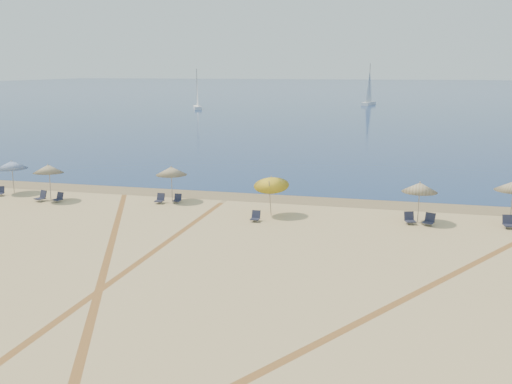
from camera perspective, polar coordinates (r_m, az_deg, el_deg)
ocean at (r=237.80m, az=11.56°, el=10.45°), size 500.00×500.00×0.00m
wet_sand at (r=38.34m, az=1.37°, el=-0.59°), size 500.00×500.00×0.00m
umbrella_0 at (r=43.16m, az=-24.15°, el=2.60°), size 2.20×2.20×2.42m
umbrella_1 at (r=39.68m, az=-20.86°, el=2.27°), size 2.02×2.05×2.55m
umbrella_2 at (r=37.36m, az=-8.83°, el=2.19°), size 2.10×2.10×2.45m
umbrella_3 at (r=33.27m, az=1.59°, el=1.11°), size 2.16×2.23×2.73m
umbrella_4 at (r=33.18m, az=16.72°, el=0.47°), size 2.05×2.05×2.46m
chair_0 at (r=43.01m, az=-25.16°, el=0.04°), size 0.72×0.77×0.65m
chair_1 at (r=40.12m, az=-21.48°, el=-0.44°), size 0.81×0.86×0.72m
chair_2 at (r=39.49m, az=-19.89°, el=-0.56°), size 0.67×0.73×0.64m
chair_3 at (r=37.32m, az=-9.98°, el=-0.71°), size 0.57×0.66×0.66m
chair_4 at (r=37.26m, az=-8.21°, el=-0.71°), size 0.50×0.58×0.59m
chair_5 at (r=32.46m, az=-0.05°, el=-2.59°), size 0.53×0.62×0.63m
chair_6 at (r=33.20m, az=15.74°, el=-2.68°), size 0.73×0.80×0.69m
chair_7 at (r=33.21m, az=17.62°, el=-2.79°), size 0.80×0.85×0.70m
chair_8 at (r=34.26m, az=24.85°, el=-2.90°), size 0.67×0.77×0.73m
sailboat_1 at (r=138.00m, az=11.71°, el=10.14°), size 3.38×6.92×9.99m
sailboat_2 at (r=122.88m, az=-6.14°, el=9.85°), size 3.66×5.97×8.73m
tire_tracks at (r=25.01m, az=-5.34°, el=-8.09°), size 53.12×41.34×0.00m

